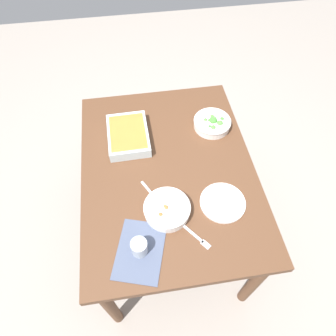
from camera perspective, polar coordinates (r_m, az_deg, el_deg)
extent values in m
plane|color=#9E9389|center=(2.22, 0.00, -11.09)|extent=(6.00, 6.00, 0.00)
cube|color=brown|center=(1.59, 0.00, -0.42)|extent=(1.20, 0.90, 0.04)
cylinder|color=brown|center=(1.79, 16.12, -19.96)|extent=(0.06, 0.06, 0.70)
cylinder|color=brown|center=(2.27, 7.71, 6.56)|extent=(0.06, 0.06, 0.70)
cylinder|color=brown|center=(1.73, -11.05, -24.19)|extent=(0.06, 0.06, 0.70)
cylinder|color=brown|center=(2.22, -12.19, 4.18)|extent=(0.06, 0.06, 0.70)
cube|color=#4C5670|center=(1.37, -5.30, -15.34)|extent=(0.33, 0.27, 0.00)
cylinder|color=white|center=(1.42, -0.18, -7.87)|extent=(0.21, 0.21, 0.05)
torus|color=white|center=(1.40, -0.18, -7.43)|extent=(0.22, 0.22, 0.01)
cylinder|color=olive|center=(1.41, -0.18, -7.82)|extent=(0.17, 0.17, 0.03)
sphere|color=silver|center=(1.39, -2.29, -8.17)|extent=(0.01, 0.01, 0.01)
sphere|color=olive|center=(1.40, -0.31, -7.60)|extent=(0.02, 0.02, 0.02)
sphere|color=olive|center=(1.40, -0.54, -7.36)|extent=(0.02, 0.02, 0.02)
sphere|color=silver|center=(1.41, 0.66, -6.34)|extent=(0.02, 0.02, 0.02)
sphere|color=#C66633|center=(1.38, -1.38, -8.88)|extent=(0.02, 0.02, 0.02)
cylinder|color=white|center=(1.76, 8.33, 8.33)|extent=(0.21, 0.21, 0.05)
torus|color=white|center=(1.75, 8.42, 8.81)|extent=(0.21, 0.21, 0.01)
cylinder|color=#8CB272|center=(1.76, 8.34, 8.39)|extent=(0.17, 0.17, 0.02)
sphere|color=#478C38|center=(1.75, 8.32, 8.83)|extent=(0.03, 0.03, 0.03)
sphere|color=#478C38|center=(1.74, 8.47, 8.64)|extent=(0.04, 0.04, 0.04)
sphere|color=#569E42|center=(1.75, 6.98, 8.96)|extent=(0.02, 0.02, 0.02)
sphere|color=#569E42|center=(1.75, 8.61, 9.06)|extent=(0.04, 0.04, 0.04)
sphere|color=#569E42|center=(1.77, 8.33, 9.60)|extent=(0.03, 0.03, 0.03)
sphere|color=#478C38|center=(1.74, 8.68, 8.76)|extent=(0.04, 0.04, 0.04)
sphere|color=#569E42|center=(1.74, 8.18, 8.63)|extent=(0.03, 0.03, 0.03)
sphere|color=#569E42|center=(1.75, 7.10, 8.95)|extent=(0.03, 0.03, 0.03)
sphere|color=#3D7A33|center=(1.71, 7.86, 7.72)|extent=(0.02, 0.02, 0.02)
sphere|color=#478C38|center=(1.75, 7.84, 8.82)|extent=(0.02, 0.02, 0.02)
sphere|color=#569E42|center=(1.74, 9.80, 8.31)|extent=(0.04, 0.04, 0.04)
sphere|color=#478C38|center=(1.75, 8.45, 9.01)|extent=(0.04, 0.04, 0.04)
sphere|color=#569E42|center=(1.71, 8.54, 7.54)|extent=(0.03, 0.03, 0.03)
sphere|color=#478C38|center=(1.77, 10.19, 9.08)|extent=(0.03, 0.03, 0.03)
cube|color=silver|center=(1.69, -7.54, 6.13)|extent=(0.30, 0.22, 0.06)
cube|color=gold|center=(1.68, -7.58, 6.40)|extent=(0.27, 0.20, 0.04)
cylinder|color=#B2BCC6|center=(1.33, -5.44, -14.75)|extent=(0.07, 0.07, 0.08)
cylinder|color=black|center=(1.34, -5.40, -14.94)|extent=(0.06, 0.06, 0.05)
cylinder|color=white|center=(1.48, 10.31, -6.45)|extent=(0.22, 0.22, 0.01)
cube|color=silver|center=(1.50, -3.50, -4.41)|extent=(0.13, 0.08, 0.01)
ellipsoid|color=silver|center=(1.46, -1.57, -6.64)|extent=(0.05, 0.04, 0.01)
cube|color=silver|center=(1.78, 8.25, 7.85)|extent=(0.12, 0.09, 0.01)
ellipsoid|color=silver|center=(1.72, 7.27, 6.06)|extent=(0.05, 0.04, 0.01)
cube|color=silver|center=(1.40, 4.41, -12.04)|extent=(0.12, 0.10, 0.01)
cube|color=silver|center=(1.38, 7.16, -14.20)|extent=(0.05, 0.05, 0.01)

